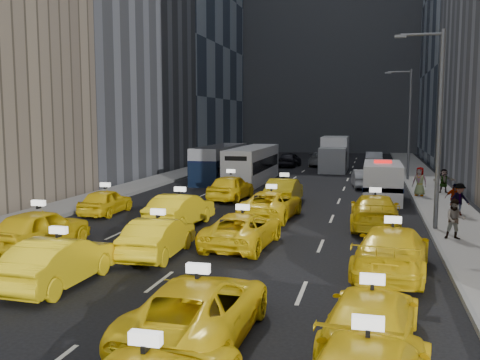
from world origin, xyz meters
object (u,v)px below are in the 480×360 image
at_px(double_decker, 220,164).
at_px(city_bus, 253,165).
at_px(nypd_van, 382,182).
at_px(box_truck, 334,154).

distance_m(double_decker, city_bus, 2.92).
bearing_deg(nypd_van, city_bus, 140.57).
xyz_separation_m(double_decker, city_bus, (2.87, -0.56, -0.00)).
bearing_deg(city_bus, nypd_van, -38.53).
distance_m(double_decker, box_truck, 13.55).
relative_size(nypd_van, box_truck, 0.81).
bearing_deg(nypd_van, box_truck, 99.76).
xyz_separation_m(nypd_van, double_decker, (-12.78, 7.82, 0.25)).
xyz_separation_m(nypd_van, box_truck, (-4.22, 18.33, 0.48)).
relative_size(city_bus, box_truck, 1.49).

